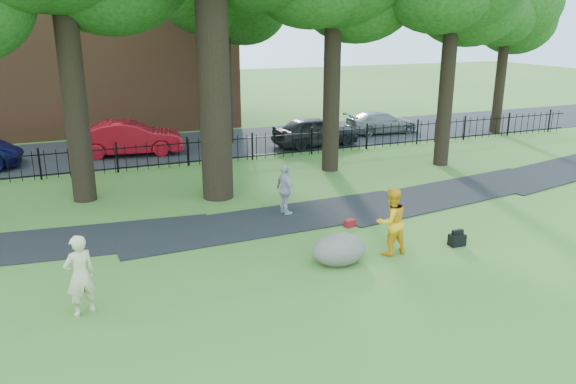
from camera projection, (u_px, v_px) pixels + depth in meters
name	position (u px, v px, depth m)	size (l,w,h in m)	color
ground	(292.00, 274.00, 14.22)	(120.00, 120.00, 0.00)	#456D26
footpath	(274.00, 221.00, 18.03)	(36.00, 2.60, 0.03)	black
street	(171.00, 148.00, 28.39)	(80.00, 7.00, 0.02)	black
iron_fence	(188.00, 152.00, 24.67)	(44.00, 0.04, 1.20)	black
brick_building	(69.00, 23.00, 32.28)	(18.00, 8.00, 12.00)	brown
woman	(80.00, 275.00, 12.05)	(0.67, 0.44, 1.84)	beige
man	(391.00, 222.00, 15.21)	(0.91, 0.71, 1.88)	#FFAB15
pedestrian	(285.00, 190.00, 18.36)	(0.99, 0.41, 1.69)	#ABABB0
boulder	(339.00, 247.00, 14.79)	(1.47, 1.11, 0.86)	#676056
backpack	(457.00, 240.00, 15.99)	(0.45, 0.28, 0.34)	black
red_bag	(350.00, 223.00, 17.47)	(0.34, 0.21, 0.23)	maroon
red_sedan	(129.00, 138.00, 26.64)	(1.72, 4.93, 1.63)	#AA0D19
grey_car	(316.00, 131.00, 28.59)	(1.79, 4.44, 1.51)	black
silver_car	(381.00, 122.00, 31.85)	(1.72, 4.23, 1.23)	gray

